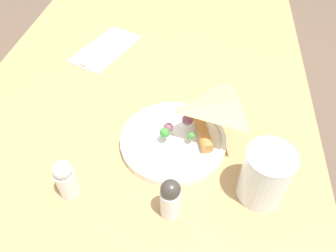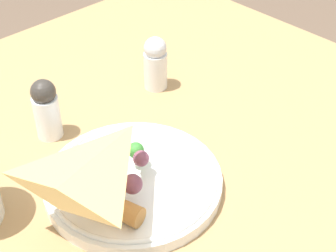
{
  "view_description": "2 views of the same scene",
  "coord_description": "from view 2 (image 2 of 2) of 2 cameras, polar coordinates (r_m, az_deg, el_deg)",
  "views": [
    {
      "loc": [
        -0.59,
        -0.15,
        1.22
      ],
      "look_at": [
        -0.16,
        -0.08,
        0.76
      ],
      "focal_mm": 35.0,
      "sensor_mm": 36.0,
      "label": 1
    },
    {
      "loc": [
        0.2,
        -0.37,
        1.15
      ],
      "look_at": [
        -0.16,
        -0.03,
        0.76
      ],
      "focal_mm": 55.0,
      "sensor_mm": 36.0,
      "label": 2
    }
  ],
  "objects": [
    {
      "name": "salt_shaker",
      "position": [
        0.78,
        -1.4,
        7.01
      ],
      "size": [
        0.04,
        0.04,
        0.08
      ],
      "color": "silver",
      "rests_on": "dining_table"
    },
    {
      "name": "pepper_shaker",
      "position": [
        0.7,
        -13.35,
        1.87
      ],
      "size": [
        0.04,
        0.04,
        0.09
      ],
      "color": "white",
      "rests_on": "dining_table"
    },
    {
      "name": "plate_pizza",
      "position": [
        0.62,
        -3.97,
        -5.83
      ],
      "size": [
        0.22,
        0.22,
        0.05
      ],
      "color": "white",
      "rests_on": "dining_table"
    }
  ]
}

